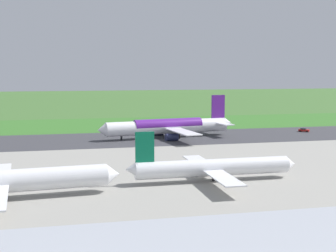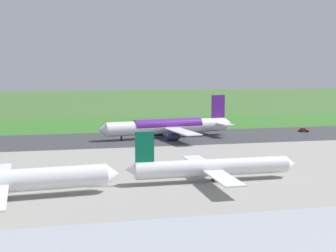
{
  "view_description": "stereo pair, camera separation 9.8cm",
  "coord_description": "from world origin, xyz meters",
  "px_view_note": "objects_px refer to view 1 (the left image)",
  "views": [
    {
      "loc": [
        47.3,
        170.42,
        25.8
      ],
      "look_at": [
        9.64,
        0.0,
        4.5
      ],
      "focal_mm": 49.84,
      "sensor_mm": 36.0,
      "label": 1
    },
    {
      "loc": [
        47.21,
        170.44,
        25.8
      ],
      "look_at": [
        9.64,
        0.0,
        4.5
      ],
      "focal_mm": 49.84,
      "sensor_mm": 36.0,
      "label": 2
    }
  ],
  "objects_px": {
    "service_car_followme": "(304,130)",
    "airliner_parked_mid": "(212,167)",
    "traffic_cone_orange": "(165,125)",
    "airliner_main": "(169,126)",
    "no_stopping_sign": "(175,123)"
  },
  "relations": [
    {
      "from": "airliner_parked_mid",
      "to": "traffic_cone_orange",
      "type": "bearing_deg",
      "value": -96.33
    },
    {
      "from": "airliner_main",
      "to": "traffic_cone_orange",
      "type": "bearing_deg",
      "value": -100.04
    },
    {
      "from": "traffic_cone_orange",
      "to": "airliner_parked_mid",
      "type": "bearing_deg",
      "value": 83.67
    },
    {
      "from": "no_stopping_sign",
      "to": "airliner_main",
      "type": "bearing_deg",
      "value": 73.0
    },
    {
      "from": "airliner_parked_mid",
      "to": "no_stopping_sign",
      "type": "height_order",
      "value": "airliner_parked_mid"
    },
    {
      "from": "service_car_followme",
      "to": "airliner_parked_mid",
      "type": "bearing_deg",
      "value": 49.26
    },
    {
      "from": "service_car_followme",
      "to": "airliner_main",
      "type": "bearing_deg",
      "value": 4.0
    },
    {
      "from": "service_car_followme",
      "to": "traffic_cone_orange",
      "type": "xyz_separation_m",
      "value": [
        51.39,
        -34.15,
        -0.57
      ]
    },
    {
      "from": "airliner_parked_mid",
      "to": "no_stopping_sign",
      "type": "distance_m",
      "value": 107.97
    },
    {
      "from": "airliner_parked_mid",
      "to": "traffic_cone_orange",
      "type": "distance_m",
      "value": 108.37
    },
    {
      "from": "no_stopping_sign",
      "to": "traffic_cone_orange",
      "type": "relative_size",
      "value": 4.17
    },
    {
      "from": "service_car_followme",
      "to": "no_stopping_sign",
      "type": "bearing_deg",
      "value": -35.33
    },
    {
      "from": "airliner_main",
      "to": "airliner_parked_mid",
      "type": "distance_m",
      "value": 69.65
    },
    {
      "from": "airliner_main",
      "to": "service_car_followme",
      "type": "distance_m",
      "value": 58.41
    },
    {
      "from": "airliner_parked_mid",
      "to": "service_car_followme",
      "type": "bearing_deg",
      "value": -130.74
    }
  ]
}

